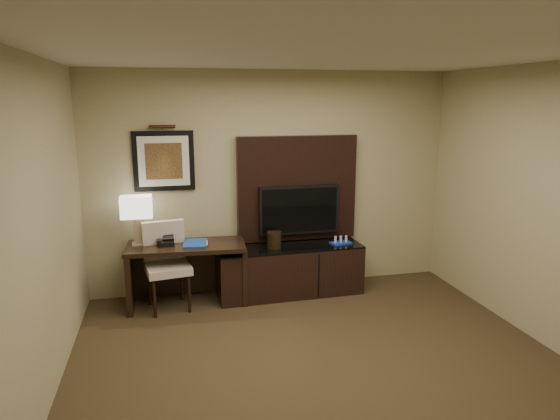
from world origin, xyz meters
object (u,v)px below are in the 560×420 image
object	(u,v)px
desk	(187,274)
tv	(299,210)
table_lamp	(137,222)
desk_chair	(168,267)
credenza	(290,270)
ice_bucket	(274,240)
minibar_tray	(341,240)
desk_phone	(166,241)

from	to	relation	value
desk	tv	xyz separation A→B (m)	(1.40, 0.20, 0.66)
desk	table_lamp	size ratio (longest dim) A/B	2.49
desk	desk_chair	xyz separation A→B (m)	(-0.21, -0.11, 0.14)
desk_chair	table_lamp	bearing A→B (deg)	135.80
tv	table_lamp	bearing A→B (deg)	-177.49
desk	credenza	bearing A→B (deg)	4.23
desk	ice_bucket	distance (m)	1.10
table_lamp	minibar_tray	bearing A→B (deg)	-2.95
desk	desk_phone	size ratio (longest dim) A/B	7.48
tv	minibar_tray	size ratio (longest dim) A/B	3.98
desk_phone	minibar_tray	bearing A→B (deg)	-3.90
desk	tv	distance (m)	1.56
desk_chair	desk_phone	bearing A→B (deg)	84.32
desk_phone	table_lamp	bearing A→B (deg)	159.48
table_lamp	desk	bearing A→B (deg)	-12.10
desk	table_lamp	xyz separation A→B (m)	(-0.53, 0.11, 0.63)
minibar_tray	table_lamp	bearing A→B (deg)	177.05
desk_phone	ice_bucket	xyz separation A→B (m)	(1.26, -0.02, -0.06)
desk_chair	table_lamp	world-z (taller)	table_lamp
tv	table_lamp	world-z (taller)	tv
minibar_tray	tv	bearing A→B (deg)	156.57
table_lamp	ice_bucket	size ratio (longest dim) A/B	2.75
tv	minibar_tray	distance (m)	0.64
desk_phone	minibar_tray	xyz separation A→B (m)	(2.10, -0.03, -0.11)
credenza	table_lamp	distance (m)	1.90
table_lamp	minibar_tray	distance (m)	2.44
desk_chair	table_lamp	distance (m)	0.63
desk	tv	world-z (taller)	tv
tv	desk_phone	distance (m)	1.65
credenza	ice_bucket	size ratio (longest dim) A/B	8.97
desk_chair	minibar_tray	size ratio (longest dim) A/B	3.97
desk	minibar_tray	size ratio (longest dim) A/B	5.37
desk_chair	desk	bearing A→B (deg)	17.08
ice_bucket	minibar_tray	distance (m)	0.84
desk	minibar_tray	distance (m)	1.90
table_lamp	minibar_tray	world-z (taller)	table_lamp
credenza	tv	size ratio (longest dim) A/B	1.77
desk	table_lamp	world-z (taller)	table_lamp
ice_bucket	minibar_tray	bearing A→B (deg)	-0.86
credenza	desk_phone	bearing A→B (deg)	177.89
credenza	desk_phone	xyz separation A→B (m)	(-1.46, 0.01, 0.46)
table_lamp	credenza	bearing A→B (deg)	-3.41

